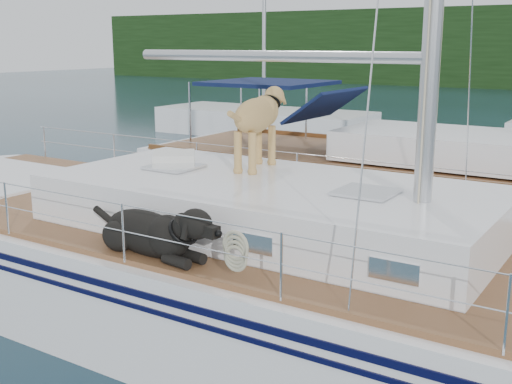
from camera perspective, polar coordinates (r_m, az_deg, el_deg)
The scene contains 4 objects.
ground at distance 8.34m, azimuth -3.70°, elevation -10.61°, with size 120.00×120.00×0.00m, color black.
main_sailboat at distance 8.03m, azimuth -3.25°, elevation -6.31°, with size 12.00×3.80×14.01m.
neighbor_sailboat at distance 12.96m, azimuth 13.67°, elevation 0.62°, with size 11.00×3.50×13.30m.
bg_boat_west at distance 23.90m, azimuth 0.70°, elevation 6.15°, with size 8.00×3.00×11.65m.
Camera 1 is at (4.55, -6.12, 3.35)m, focal length 45.00 mm.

